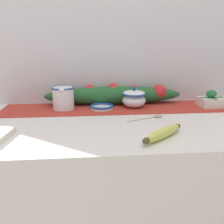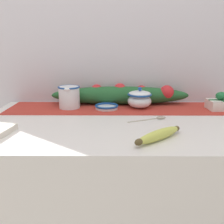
{
  "view_description": "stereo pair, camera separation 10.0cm",
  "coord_description": "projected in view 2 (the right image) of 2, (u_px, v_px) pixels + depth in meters",
  "views": [
    {
      "loc": [
        -0.13,
        -1.0,
        1.21
      ],
      "look_at": [
        -0.04,
        -0.05,
        0.95
      ],
      "focal_mm": 40.0,
      "sensor_mm": 36.0,
      "label": 1
    },
    {
      "loc": [
        -0.03,
        -1.01,
        1.21
      ],
      "look_at": [
        -0.04,
        -0.05,
        0.95
      ],
      "focal_mm": 40.0,
      "sensor_mm": 36.0,
      "label": 2
    }
  ],
  "objects": [
    {
      "name": "back_wall",
      "position": [
        120.0,
        47.0,
        1.33
      ],
      "size": [
        2.01,
        0.04,
        2.4
      ],
      "primitive_type": "cube",
      "color": "silver",
      "rests_on": "ground_plane"
    },
    {
      "name": "spoon",
      "position": [
        159.0,
        118.0,
        1.08
      ],
      "size": [
        0.17,
        0.09,
        0.01
      ],
      "rotation": [
        0.0,
        0.0,
        0.4
      ],
      "color": "#A89E89",
      "rests_on": "countertop"
    },
    {
      "name": "gift_box",
      "position": [
        220.0,
        103.0,
        1.22
      ],
      "size": [
        0.12,
        0.1,
        0.09
      ],
      "rotation": [
        0.0,
        0.0,
        0.04
      ],
      "color": "silver",
      "rests_on": "countertop"
    },
    {
      "name": "sugar_bowl",
      "position": [
        140.0,
        99.0,
        1.24
      ],
      "size": [
        0.12,
        0.12,
        0.11
      ],
      "color": "white",
      "rests_on": "countertop"
    },
    {
      "name": "poinsettia_garland",
      "position": [
        121.0,
        95.0,
        1.32
      ],
      "size": [
        0.73,
        0.1,
        0.11
      ],
      "color": "#235B2D",
      "rests_on": "countertop"
    },
    {
      "name": "small_dish",
      "position": [
        107.0,
        107.0,
        1.23
      ],
      "size": [
        0.12,
        0.12,
        0.02
      ],
      "color": "white",
      "rests_on": "countertop"
    },
    {
      "name": "banana",
      "position": [
        159.0,
        135.0,
        0.84
      ],
      "size": [
        0.19,
        0.17,
        0.04
      ],
      "rotation": [
        0.0,
        0.0,
        0.72
      ],
      "color": "#CCD156",
      "rests_on": "countertop"
    },
    {
      "name": "countertop",
      "position": [
        120.0,
        212.0,
        1.17
      ],
      "size": [
        1.21,
        0.69,
        0.9
      ],
      "primitive_type": "cube",
      "color": "silver",
      "rests_on": "ground_plane"
    },
    {
      "name": "cream_pitcher",
      "position": [
        69.0,
        96.0,
        1.24
      ],
      "size": [
        0.11,
        0.13,
        0.11
      ],
      "color": "white",
      "rests_on": "countertop"
    },
    {
      "name": "table_runner",
      "position": [
        120.0,
        108.0,
        1.25
      ],
      "size": [
        1.12,
        0.26,
        0.0
      ],
      "primitive_type": "cube",
      "color": "#B23328",
      "rests_on": "countertop"
    }
  ]
}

